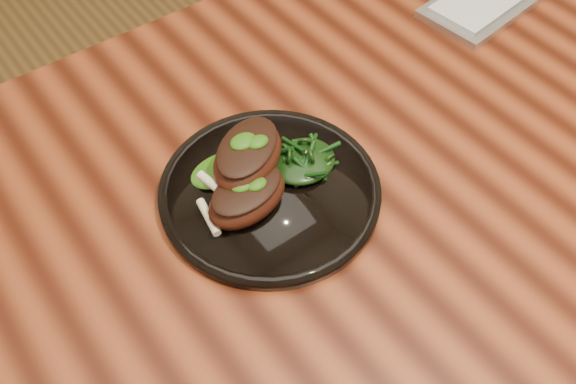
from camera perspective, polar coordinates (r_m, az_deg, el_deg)
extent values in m
plane|color=#553818|center=(1.52, 6.21, -13.92)|extent=(4.00, 4.00, 0.00)
cube|color=#341006|center=(0.92, 10.08, 5.58)|extent=(1.60, 0.80, 0.04)
cylinder|color=#321A0B|center=(1.78, 18.62, 13.40)|extent=(0.06, 0.06, 0.71)
cylinder|color=black|center=(0.79, -1.61, 0.02)|extent=(0.27, 0.27, 0.02)
torus|color=black|center=(0.79, -1.61, 0.11)|extent=(0.27, 0.27, 0.01)
cylinder|color=black|center=(0.79, -1.62, 0.24)|extent=(0.18, 0.18, 0.00)
ellipsoid|color=#3B150B|center=(0.75, -3.65, -0.47)|extent=(0.12, 0.09, 0.04)
ellipsoid|color=black|center=(0.74, -3.72, 0.32)|extent=(0.11, 0.08, 0.01)
cylinder|color=beige|center=(0.75, -7.07, -2.22)|extent=(0.02, 0.05, 0.01)
ellipsoid|color=#194607|center=(0.74, -3.74, 0.62)|extent=(0.03, 0.02, 0.01)
ellipsoid|color=#3B150B|center=(0.77, -3.60, 3.14)|extent=(0.14, 0.12, 0.04)
ellipsoid|color=black|center=(0.76, -3.66, 4.04)|extent=(0.12, 0.11, 0.01)
cylinder|color=beige|center=(0.75, -6.41, 0.43)|extent=(0.02, 0.06, 0.01)
ellipsoid|color=#194607|center=(0.75, -3.69, 4.38)|extent=(0.03, 0.02, 0.01)
ellipsoid|color=#194607|center=(0.81, -6.04, 1.97)|extent=(0.08, 0.05, 0.01)
ellipsoid|color=black|center=(0.80, 1.29, 2.77)|extent=(0.09, 0.08, 0.02)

